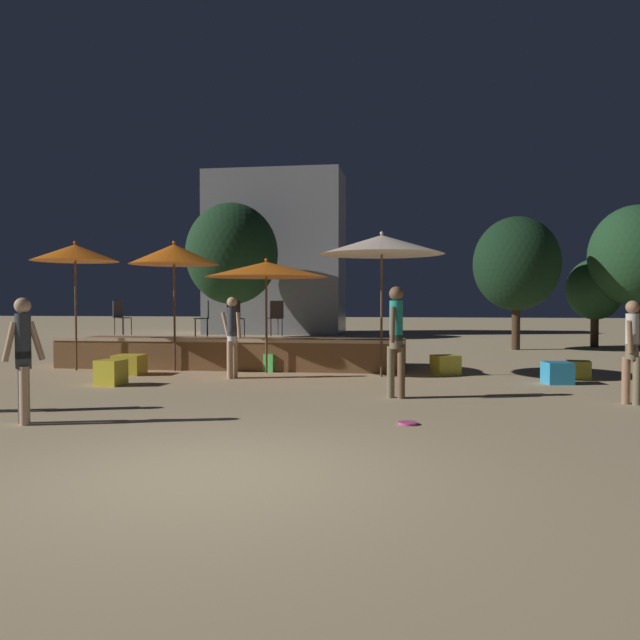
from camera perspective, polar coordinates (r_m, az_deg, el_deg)
The scene contains 26 objects.
ground_plane at distance 6.16m, azimuth -10.52°, elevation -13.79°, with size 120.00×120.00×0.00m, color tan.
wooden_deck at distance 15.94m, azimuth -7.79°, elevation -2.99°, with size 8.56×2.26×0.77m.
patio_umbrella_0 at distance 15.18m, azimuth -13.20°, elevation 5.85°, with size 2.11×2.11×3.08m.
patio_umbrella_1 at distance 13.69m, azimuth 5.66°, elevation 6.85°, with size 2.71×2.71×3.17m.
patio_umbrella_2 at distance 14.39m, azimuth -4.94°, elevation 4.62°, with size 2.84×2.84×2.64m.
patio_umbrella_3 at distance 15.99m, azimuth -21.48°, elevation 5.72°, with size 2.02×2.02×3.08m.
cube_seat_0 at distance 14.29m, azimuth 11.39°, elevation -4.06°, with size 0.69×0.69×0.44m.
cube_seat_1 at distance 13.36m, azimuth 20.88°, elevation -4.54°, with size 0.58×0.58×0.43m.
cube_seat_2 at distance 14.32m, azimuth 22.57°, elevation -4.24°, with size 0.52×0.52×0.39m.
cube_seat_3 at distance 14.69m, azimuth -17.04°, elevation -3.92°, with size 0.63×0.63×0.45m.
cube_seat_4 at distance 12.93m, azimuth -18.58°, elevation -4.58°, with size 0.54×0.54×0.50m.
cube_seat_5 at distance 14.86m, azimuth -4.75°, elevation -3.84°, with size 0.66×0.66×0.42m.
person_0 at distance 11.10m, azimuth 26.62°, elevation -2.38°, with size 0.30×0.45×1.66m.
person_1 at distance 13.46m, azimuth -8.04°, elevation -1.27°, with size 0.51×0.29×1.74m.
person_2 at distance 10.64m, azimuth 6.97°, elevation -1.40°, with size 0.31×0.49×1.90m.
person_4 at distance 9.23m, azimuth -25.50°, elevation -2.99°, with size 0.46×0.41×1.70m.
bistro_chair_0 at distance 17.29m, azimuth -17.80°, elevation 0.51°, with size 0.43×0.42×0.90m.
bistro_chair_1 at distance 15.79m, azimuth -7.79°, elevation 0.47°, with size 0.48×0.48×0.90m.
bistro_chair_2 at distance 16.00m, azimuth -10.48°, elevation 0.48°, with size 0.44×0.44×0.90m.
bistro_chair_3 at distance 15.92m, azimuth -4.07°, elevation 0.50°, with size 0.47×0.47×0.90m.
frisbee_disc at distance 8.51m, azimuth 8.04°, elevation -9.32°, with size 0.26×0.26×0.03m.
background_tree_0 at distance 24.51m, azimuth 23.85°, elevation 2.56°, with size 2.00×2.00×3.19m.
background_tree_1 at distance 22.28m, azimuth 17.52°, elevation 4.90°, with size 2.90×2.90×4.53m.
background_tree_2 at distance 28.37m, azimuth -8.05°, elevation 6.01°, with size 4.13×4.13×6.06m.
background_tree_3 at distance 23.93m, azimuth 26.96°, elevation 5.25°, with size 3.13×3.13×4.93m.
distant_building at distance 32.25m, azimuth -4.08°, elevation 6.06°, with size 6.90×3.36×8.20m.
Camera 1 is at (1.93, -5.62, 1.64)m, focal length 35.00 mm.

